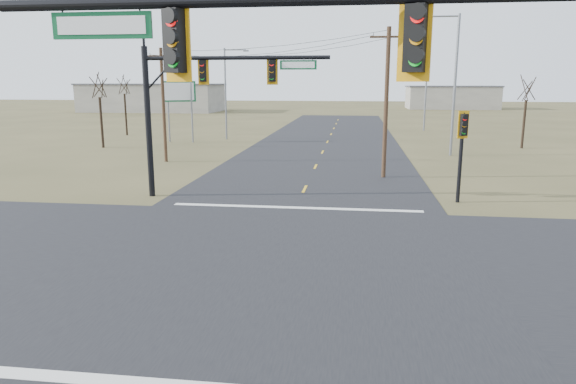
% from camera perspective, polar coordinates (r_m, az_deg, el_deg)
% --- Properties ---
extents(ground, '(320.00, 320.00, 0.00)m').
position_cam_1_polar(ground, '(17.48, -1.98, -7.64)').
color(ground, brown).
rests_on(ground, ground).
extents(road_ew, '(160.00, 14.00, 0.02)m').
position_cam_1_polar(road_ew, '(17.48, -1.98, -7.61)').
color(road_ew, black).
rests_on(road_ew, ground).
extents(road_ns, '(14.00, 160.00, 0.02)m').
position_cam_1_polar(road_ns, '(17.48, -1.98, -7.61)').
color(road_ns, black).
rests_on(road_ns, ground).
extents(stop_bar_far, '(12.00, 0.40, 0.01)m').
position_cam_1_polar(stop_bar_far, '(24.60, 0.85, -1.75)').
color(stop_bar_far, silver).
rests_on(stop_bar_far, road_ns).
extents(mast_arm_near, '(11.30, 0.58, 7.80)m').
position_cam_1_polar(mast_arm_near, '(8.85, 16.68, 10.03)').
color(mast_arm_near, black).
rests_on(mast_arm_near, ground).
extents(mast_arm_far, '(9.50, 0.58, 7.69)m').
position_cam_1_polar(mast_arm_far, '(26.68, -9.72, 11.07)').
color(mast_arm_far, black).
rests_on(mast_arm_far, ground).
extents(pedestal_signal_ne, '(0.65, 0.57, 4.60)m').
position_cam_1_polar(pedestal_signal_ne, '(26.57, 18.83, 5.87)').
color(pedestal_signal_ne, black).
rests_on(pedestal_signal_ne, ground).
extents(utility_pole_near, '(2.25, 0.27, 9.21)m').
position_cam_1_polar(utility_pole_near, '(32.71, 10.86, 9.90)').
color(utility_pole_near, '#422C1C').
rests_on(utility_pole_near, ground).
extents(utility_pole_far, '(2.06, 0.24, 8.42)m').
position_cam_1_polar(utility_pole_far, '(40.00, -13.68, 9.57)').
color(utility_pole_far, '#422C1C').
rests_on(utility_pole_far, ground).
extents(highway_sign, '(3.00, 1.39, 6.08)m').
position_cam_1_polar(highway_sign, '(53.15, -11.96, 10.05)').
color(highway_sign, slate).
rests_on(highway_sign, ground).
extents(streetlight_a, '(3.12, 0.30, 11.25)m').
position_cam_1_polar(streetlight_a, '(44.34, 17.78, 12.02)').
color(streetlight_a, slate).
rests_on(streetlight_a, ground).
extents(streetlight_b, '(3.04, 0.44, 10.87)m').
position_cam_1_polar(streetlight_b, '(67.31, 14.92, 11.80)').
color(streetlight_b, slate).
rests_on(streetlight_b, ground).
extents(streetlight_c, '(2.63, 0.29, 9.44)m').
position_cam_1_polar(streetlight_c, '(55.15, -6.76, 11.32)').
color(streetlight_c, slate).
rests_on(streetlight_c, ground).
extents(bare_tree_a, '(3.04, 3.04, 7.25)m').
position_cam_1_polar(bare_tree_a, '(50.63, -20.29, 11.12)').
color(bare_tree_a, black).
rests_on(bare_tree_a, ground).
extents(bare_tree_b, '(3.04, 3.04, 7.19)m').
position_cam_1_polar(bare_tree_b, '(62.06, -17.78, 11.33)').
color(bare_tree_b, black).
rests_on(bare_tree_b, ground).
extents(bare_tree_c, '(3.73, 3.73, 7.00)m').
position_cam_1_polar(bare_tree_c, '(51.80, 25.05, 10.47)').
color(bare_tree_c, black).
rests_on(bare_tree_c, ground).
extents(warehouse_left, '(28.00, 14.00, 5.50)m').
position_cam_1_polar(warehouse_left, '(114.55, -14.75, 10.05)').
color(warehouse_left, '#A39D90').
rests_on(warehouse_left, ground).
extents(warehouse_mid, '(20.00, 12.00, 5.00)m').
position_cam_1_polar(warehouse_mid, '(128.24, 17.66, 9.94)').
color(warehouse_mid, '#A39D90').
rests_on(warehouse_mid, ground).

